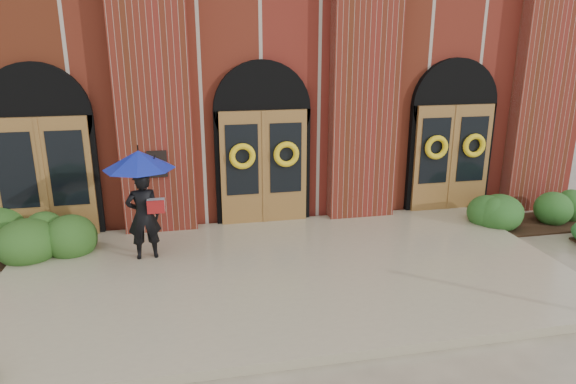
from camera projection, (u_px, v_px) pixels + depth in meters
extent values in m
plane|color=tan|center=(289.00, 280.00, 9.11)|extent=(90.00, 90.00, 0.00)
cube|color=tan|center=(288.00, 273.00, 9.23)|extent=(10.00, 5.30, 0.15)
cube|color=maroon|center=(232.00, 58.00, 16.42)|extent=(16.00, 12.00, 7.00)
cube|color=black|center=(157.00, 164.00, 10.50)|extent=(0.40, 0.05, 0.55)
cube|color=maroon|center=(151.00, 71.00, 10.20)|extent=(1.50, 0.45, 7.00)
cube|color=maroon|center=(365.00, 68.00, 11.08)|extent=(1.50, 0.45, 7.00)
cube|color=maroon|center=(548.00, 66.00, 11.96)|extent=(1.50, 0.45, 7.00)
cube|color=olive|center=(44.00, 179.00, 10.36)|extent=(1.90, 0.10, 2.50)
cylinder|color=black|center=(37.00, 116.00, 10.13)|extent=(2.10, 0.22, 2.10)
cube|color=olive|center=(264.00, 167.00, 11.24)|extent=(1.90, 0.10, 2.50)
cylinder|color=black|center=(262.00, 109.00, 11.01)|extent=(2.10, 0.22, 2.10)
cube|color=olive|center=(452.00, 158.00, 12.12)|extent=(1.90, 0.10, 2.50)
cylinder|color=black|center=(454.00, 104.00, 11.89)|extent=(2.10, 0.22, 2.10)
torus|color=yellow|center=(242.00, 156.00, 10.95)|extent=(0.57, 0.13, 0.57)
torus|color=yellow|center=(286.00, 154.00, 11.13)|extent=(0.57, 0.13, 0.57)
torus|color=yellow|center=(436.00, 147.00, 11.83)|extent=(0.57, 0.13, 0.57)
torus|color=yellow|center=(474.00, 146.00, 12.01)|extent=(0.57, 0.13, 0.57)
imported|color=black|center=(144.00, 216.00, 9.46)|extent=(0.65, 0.46, 1.67)
cone|color=navy|center=(139.00, 160.00, 9.15)|extent=(1.42, 1.42, 0.33)
cylinder|color=black|center=(143.00, 184.00, 9.25)|extent=(0.02, 0.02, 0.56)
cube|color=#A6A9AB|center=(156.00, 206.00, 9.32)|extent=(0.33, 0.19, 0.24)
cube|color=maroon|center=(156.00, 207.00, 9.24)|extent=(0.31, 0.05, 0.24)
ellipsoid|color=#264B19|center=(6.00, 236.00, 10.03)|extent=(3.24, 1.30, 0.83)
ellipsoid|color=#234E1B|center=(533.00, 210.00, 11.71)|extent=(2.80, 1.12, 0.72)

